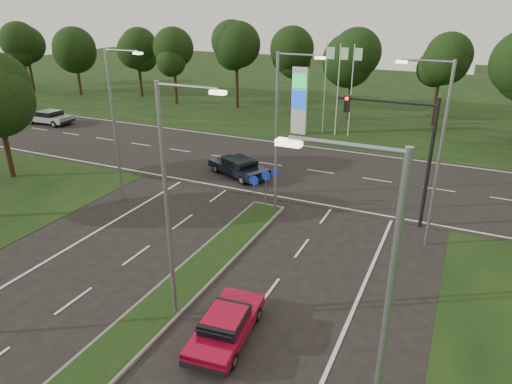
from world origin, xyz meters
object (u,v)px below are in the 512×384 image
at_px(red_sedan, 226,325).
at_px(far_car_a, 49,117).
at_px(far_car_b, 3,103).
at_px(navy_sedan, 239,167).

xyz_separation_m(red_sedan, far_car_a, (-30.92, 20.28, 0.13)).
xyz_separation_m(far_car_a, far_car_b, (-10.59, 3.08, -0.14)).
xyz_separation_m(navy_sedan, far_car_b, (-34.36, 8.23, -0.10)).
bearing_deg(red_sedan, far_car_b, 144.21).
relative_size(red_sedan, far_car_a, 0.88).
distance_m(red_sedan, far_car_a, 36.98).
distance_m(far_car_a, far_car_b, 11.03).
height_order(red_sedan, far_car_a, far_car_a).
height_order(navy_sedan, far_car_a, far_car_a).
bearing_deg(far_car_a, red_sedan, -125.35).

